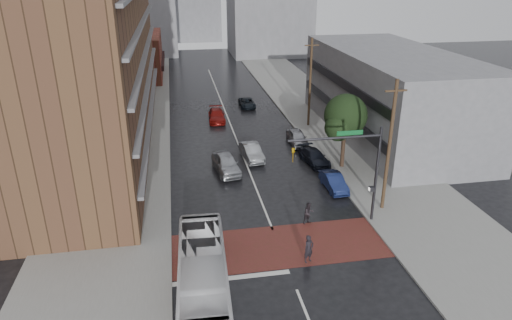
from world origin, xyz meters
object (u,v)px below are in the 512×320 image
car_travel_b (252,152)px  car_parked_near (334,182)px  transit_bus (203,283)px  car_travel_c (217,116)px  pedestrian_b (309,213)px  suv_travel (247,103)px  car_parked_far (297,137)px  car_parked_mid (314,157)px  pedestrian_a (309,249)px  car_travel_a (226,163)px

car_travel_b → car_parked_near: (5.60, -7.50, -0.08)m
transit_bus → car_travel_c: bearing=85.7°
car_travel_c → car_parked_near: (7.73, -19.81, -0.03)m
transit_bus → pedestrian_b: size_ratio=6.67×
suv_travel → car_parked_far: bearing=-78.1°
car_parked_mid → transit_bus: bearing=-131.8°
transit_bus → car_parked_mid: (11.59, 17.80, -0.89)m
transit_bus → car_travel_b: 20.73m
pedestrian_a → suv_travel: 34.47m
car_travel_a → pedestrian_b: bearing=-71.9°
pedestrian_b → car_travel_a: size_ratio=0.34×
suv_travel → car_parked_near: (3.24, -25.00, 0.08)m
car_parked_mid → car_parked_far: (-0.28, 5.20, 0.10)m
pedestrian_a → car_parked_mid: size_ratio=0.43×
suv_travel → car_parked_mid: car_parked_mid is taller
car_travel_a → transit_bus: bearing=-108.3°
pedestrian_b → suv_travel: 29.94m
pedestrian_a → car_parked_mid: 15.68m
pedestrian_a → car_travel_b: bearing=67.7°
car_travel_b → car_parked_far: (5.32, 3.16, -0.00)m
transit_bus → pedestrian_a: size_ratio=5.88×
pedestrian_a → car_travel_c: 29.38m
pedestrian_a → transit_bus: bearing=178.9°
suv_travel → car_parked_mid: bearing=-80.4°
suv_travel → car_travel_a: bearing=-104.1°
pedestrian_a → suv_travel: pedestrian_a is taller
car_travel_a → car_travel_c: bearing=80.0°
transit_bus → car_parked_far: (11.31, 23.00, -0.79)m
car_parked_mid → suv_travel: bearing=90.7°
suv_travel → car_parked_mid: size_ratio=0.93×
transit_bus → car_parked_near: (11.59, 12.34, -0.87)m
transit_bus → pedestrian_b: 10.93m
transit_bus → pedestrian_a: (6.69, 2.90, -0.59)m
transit_bus → car_travel_b: bearing=75.7°
suv_travel → car_travel_c: bearing=-130.7°
car_travel_a → car_parked_near: car_travel_a is taller
pedestrian_a → car_parked_mid: pedestrian_a is taller
car_travel_c → car_parked_mid: car_travel_c is taller
transit_bus → pedestrian_b: transit_bus is taller
pedestrian_b → suv_travel: pedestrian_b is taller
car_travel_a → car_travel_c: 14.88m
car_travel_a → car_parked_near: size_ratio=1.23×
car_travel_b → suv_travel: car_travel_b is taller
transit_bus → suv_travel: (8.35, 37.34, -0.96)m
transit_bus → car_parked_far: transit_bus is taller
car_parked_near → car_parked_far: 10.66m
pedestrian_a → car_parked_mid: (4.90, 14.90, -0.30)m
pedestrian_b → transit_bus: bearing=-159.1°
pedestrian_a → car_travel_b: (-0.70, 16.93, -0.20)m
car_travel_a → car_parked_far: (8.07, 5.72, -0.10)m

